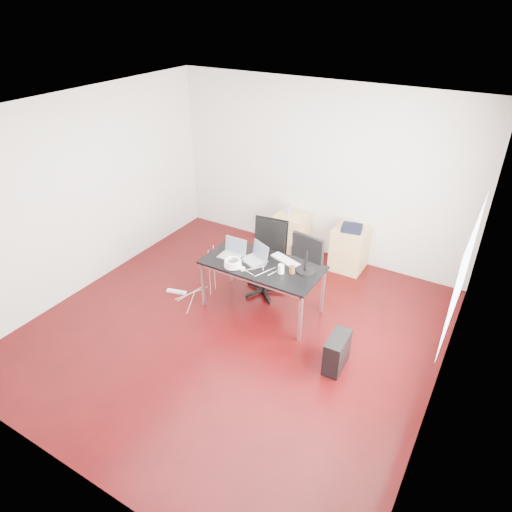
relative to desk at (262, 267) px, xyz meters
The scene contains 18 objects.
room_shell 0.93m from the desk, 94.03° to the right, with size 5.00×5.00×5.00m.
desk is the anchor object (origin of this frame).
office_chair 0.49m from the desk, 112.38° to the left, with size 0.54×0.56×1.08m.
filing_cabinet_left 1.72m from the desk, 102.97° to the left, with size 0.50×0.50×0.70m, color tan.
filing_cabinet_right 1.79m from the desk, 68.55° to the left, with size 0.50×0.50×0.70m, color tan.
pc_tower 1.51m from the desk, 22.45° to the right, with size 0.20×0.45×0.44m, color black.
wastebasket 1.52m from the desk, 95.12° to the left, with size 0.24×0.24×0.28m, color black.
power_strip 1.48m from the desk, 165.73° to the right, with size 0.30×0.06×0.04m, color white.
laptop_left 0.48m from the desk, behind, with size 0.34×0.26×0.23m.
laptop_right 0.17m from the desk, 164.14° to the left, with size 0.41×0.37×0.23m.
monitor 0.68m from the desk, 14.21° to the left, with size 0.45×0.26×0.51m.
keyboard 0.33m from the desk, 45.78° to the left, with size 0.44×0.14×0.02m, color white.
cup_white 0.34m from the desk, 12.41° to the right, with size 0.08×0.08×0.12m, color white.
cup_brown 0.45m from the desk, ahead, with size 0.08×0.08×0.10m, color brown.
cable_coil 0.41m from the desk, 139.72° to the right, with size 0.24×0.24×0.11m.
power_adapter 0.32m from the desk, 123.38° to the right, with size 0.07×0.07×0.03m, color white.
speaker 1.68m from the desk, 105.80° to the left, with size 0.09×0.08×0.18m, color #9E9E9E.
navy_garment 1.72m from the desk, 67.28° to the left, with size 0.30×0.24×0.09m, color black.
Camera 1 is at (2.65, -3.92, 3.91)m, focal length 32.00 mm.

